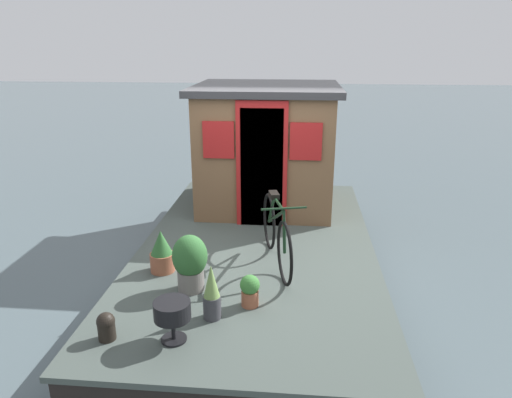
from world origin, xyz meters
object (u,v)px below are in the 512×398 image
object	(u,v)px
bicycle	(276,233)
charcoal_grill	(172,312)
potted_plant_basil	(250,290)
potted_plant_geranium	(162,252)
potted_plant_sage	(190,261)
mooring_bollard	(106,326)
houseboat_cabin	(266,146)
potted_plant_fern	(212,293)

from	to	relation	value
bicycle	charcoal_grill	bearing A→B (deg)	152.64
potted_plant_basil	potted_plant_geranium	size ratio (longest dim) A/B	0.66
potted_plant_basil	potted_plant_sage	xyz separation A→B (m)	(0.26, 0.67, 0.16)
potted_plant_basil	mooring_bollard	xyz separation A→B (m)	(-0.68, 1.23, -0.04)
charcoal_grill	mooring_bollard	size ratio (longest dim) A/B	1.47
houseboat_cabin	potted_plant_geranium	distance (m)	2.80
houseboat_cabin	mooring_bollard	distance (m)	4.10
potted_plant_geranium	potted_plant_sage	bearing A→B (deg)	-132.70
potted_plant_geranium	charcoal_grill	distance (m)	1.39
houseboat_cabin	potted_plant_basil	xyz separation A→B (m)	(-3.15, -0.06, -0.79)
houseboat_cabin	mooring_bollard	world-z (taller)	houseboat_cabin
houseboat_cabin	potted_plant_geranium	world-z (taller)	houseboat_cabin
bicycle	potted_plant_basil	xyz separation A→B (m)	(-0.97, 0.21, -0.22)
potted_plant_fern	mooring_bollard	xyz separation A→B (m)	(-0.43, 0.89, -0.13)
potted_plant_sage	charcoal_grill	xyz separation A→B (m)	(-0.91, -0.04, -0.05)
charcoal_grill	mooring_bollard	world-z (taller)	charcoal_grill
potted_plant_fern	potted_plant_sage	bearing A→B (deg)	32.14
potted_plant_sage	houseboat_cabin	bearing A→B (deg)	-11.92
bicycle	potted_plant_basil	size ratio (longest dim) A/B	4.87
potted_plant_fern	potted_plant_basil	bearing A→B (deg)	-53.34
potted_plant_geranium	potted_plant_sage	size ratio (longest dim) A/B	0.80
bicycle	potted_plant_fern	xyz separation A→B (m)	(-1.23, 0.56, -0.13)
potted_plant_basil	mooring_bollard	world-z (taller)	potted_plant_basil
potted_plant_geranium	charcoal_grill	size ratio (longest dim) A/B	1.29
houseboat_cabin	mooring_bollard	size ratio (longest dim) A/B	8.33
bicycle	mooring_bollard	xyz separation A→B (m)	(-1.66, 1.44, -0.26)
bicycle	potted_plant_basil	world-z (taller)	bicycle
potted_plant_geranium	charcoal_grill	xyz separation A→B (m)	(-1.30, -0.47, 0.05)
mooring_bollard	potted_plant_sage	bearing A→B (deg)	-30.61
potted_plant_basil	mooring_bollard	bearing A→B (deg)	119.09
charcoal_grill	mooring_bollard	bearing A→B (deg)	93.59
potted_plant_geranium	potted_plant_sage	distance (m)	0.59
bicycle	potted_plant_sage	world-z (taller)	bicycle
potted_plant_sage	potted_plant_basil	bearing A→B (deg)	-111.57
houseboat_cabin	charcoal_grill	xyz separation A→B (m)	(-3.80, 0.57, -0.68)
potted_plant_basil	bicycle	bearing A→B (deg)	-12.43
bicycle	mooring_bollard	size ratio (longest dim) A/B	6.16
houseboat_cabin	bicycle	world-z (taller)	houseboat_cabin
charcoal_grill	bicycle	bearing A→B (deg)	-27.36
houseboat_cabin	potted_plant_fern	size ratio (longest dim) A/B	3.92
charcoal_grill	houseboat_cabin	bearing A→B (deg)	-8.46
potted_plant_fern	potted_plant_sage	xyz separation A→B (m)	(0.52, 0.33, 0.07)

